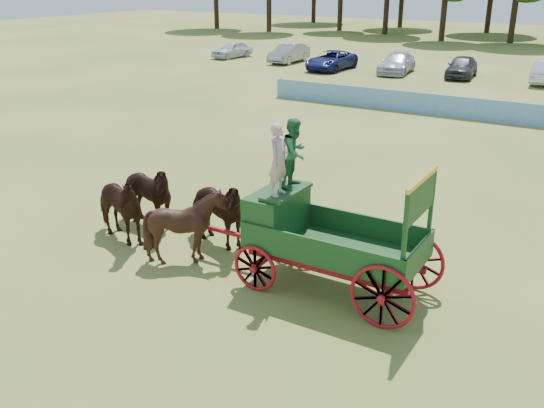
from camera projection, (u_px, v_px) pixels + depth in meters
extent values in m
plane|color=#9A8745|center=(403.00, 288.00, 13.74)|extent=(160.00, 160.00, 0.00)
imported|color=black|center=(116.00, 208.00, 15.88)|extent=(2.40, 1.50, 1.88)
imported|color=black|center=(144.00, 195.00, 16.76)|extent=(2.29, 1.17, 1.88)
imported|color=black|center=(188.00, 226.00, 14.72)|extent=(1.86, 1.69, 1.88)
imported|color=black|center=(214.00, 212.00, 15.60)|extent=(2.38, 1.41, 1.88)
cube|color=maroon|center=(277.00, 251.00, 14.22)|extent=(0.12, 2.00, 0.12)
cube|color=maroon|center=(399.00, 282.00, 12.76)|extent=(0.12, 2.00, 0.12)
cube|color=maroon|center=(324.00, 270.00, 13.01)|extent=(3.80, 0.10, 0.12)
cube|color=maroon|center=(345.00, 252.00, 13.89)|extent=(3.80, 0.10, 0.12)
cube|color=maroon|center=(245.00, 237.00, 14.60)|extent=(2.80, 0.09, 0.09)
cube|color=#184416|center=(335.00, 249.00, 13.35)|extent=(3.80, 1.80, 0.10)
cube|color=#184416|center=(317.00, 252.00, 12.54)|extent=(3.80, 0.06, 0.55)
cube|color=#184416|center=(352.00, 224.00, 13.94)|extent=(3.80, 0.06, 0.55)
cube|color=#184416|center=(419.00, 256.00, 12.33)|extent=(0.06, 1.80, 0.55)
cube|color=#184416|center=(277.00, 213.00, 13.88)|extent=(0.85, 1.70, 1.05)
cube|color=#184416|center=(286.00, 192.00, 13.55)|extent=(0.55, 1.50, 0.08)
cube|color=#184416|center=(263.00, 218.00, 14.13)|extent=(0.10, 1.60, 0.65)
cube|color=#184416|center=(269.00, 231.00, 14.15)|extent=(0.55, 1.60, 0.06)
cube|color=#184416|center=(404.00, 240.00, 11.50)|extent=(0.08, 0.08, 1.80)
cube|color=#184416|center=(430.00, 214.00, 12.78)|extent=(0.08, 0.08, 1.80)
cube|color=#184416|center=(421.00, 198.00, 11.92)|extent=(0.07, 1.75, 0.75)
cube|color=gold|center=(423.00, 179.00, 11.78)|extent=(0.08, 1.80, 0.09)
cube|color=gold|center=(419.00, 198.00, 11.94)|extent=(0.02, 1.30, 0.12)
torus|color=maroon|center=(255.00, 268.00, 13.47)|extent=(1.09, 0.09, 1.09)
torus|color=maroon|center=(296.00, 238.00, 14.99)|extent=(1.09, 0.09, 1.09)
torus|color=maroon|center=(382.00, 297.00, 11.97)|extent=(1.39, 0.09, 1.39)
torus|color=maroon|center=(414.00, 261.00, 13.49)|extent=(1.39, 0.09, 1.39)
imported|color=#C79899|center=(279.00, 160.00, 12.97)|extent=(0.38, 0.58, 1.59)
imported|color=#276938|center=(295.00, 153.00, 13.54)|extent=(0.59, 0.76, 1.56)
cube|color=#2271B9|center=(515.00, 113.00, 28.42)|extent=(26.00, 0.08, 1.05)
imported|color=silver|center=(232.00, 49.00, 50.64)|extent=(2.13, 4.16, 1.36)
imported|color=gray|center=(289.00, 53.00, 47.89)|extent=(1.58, 4.45, 1.46)
imported|color=navy|center=(331.00, 60.00, 44.29)|extent=(2.43, 5.01, 1.37)
imported|color=silver|center=(397.00, 63.00, 42.82)|extent=(2.50, 5.01, 1.40)
imported|color=#333338|center=(462.00, 67.00, 41.04)|extent=(2.15, 4.44, 1.46)
cylinder|color=#382314|center=(216.00, 7.00, 76.67)|extent=(0.60, 0.60, 5.22)
cylinder|color=#382314|center=(269.00, 8.00, 72.53)|extent=(0.60, 0.60, 5.50)
cylinder|color=#382314|center=(340.00, 10.00, 74.14)|extent=(0.60, 0.60, 4.83)
cylinder|color=#382314|center=(386.00, 12.00, 69.36)|extent=(0.60, 0.60, 4.87)
cylinder|color=#382314|center=(443.00, 18.00, 62.58)|extent=(0.60, 0.60, 4.66)
cylinder|color=#382314|center=(513.00, 17.00, 60.65)|extent=(0.60, 0.60, 5.04)
cylinder|color=#382314|center=(314.00, 4.00, 85.95)|extent=(0.60, 0.60, 5.00)
cylinder|color=#382314|center=(401.00, 4.00, 78.31)|extent=(0.60, 0.60, 5.87)
cylinder|color=#382314|center=(489.00, 9.00, 71.08)|extent=(0.60, 0.60, 5.45)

